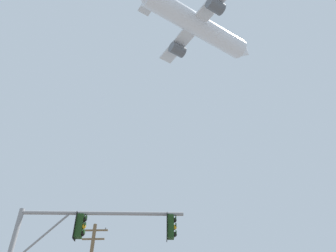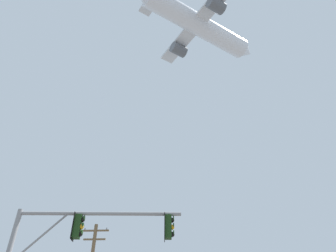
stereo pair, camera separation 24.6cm
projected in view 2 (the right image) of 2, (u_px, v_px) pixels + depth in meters
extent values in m
cylinder|color=gray|center=(101.00, 214.00, 12.67)|extent=(6.44, 0.50, 0.15)
cylinder|color=gray|center=(38.00, 239.00, 12.06)|extent=(1.99, 0.19, 2.08)
cube|color=#193814|center=(168.00, 227.00, 12.40)|extent=(0.28, 0.33, 0.90)
cylinder|color=#193814|center=(168.00, 214.00, 12.69)|extent=(0.05, 0.05, 0.12)
cube|color=black|center=(165.00, 227.00, 12.39)|extent=(0.05, 0.46, 1.04)
sphere|color=black|center=(172.00, 220.00, 12.56)|extent=(0.20, 0.20, 0.20)
cylinder|color=#193814|center=(173.00, 219.00, 12.59)|extent=(0.05, 0.21, 0.21)
sphere|color=orange|center=(172.00, 227.00, 12.39)|extent=(0.20, 0.20, 0.20)
cylinder|color=#193814|center=(174.00, 226.00, 12.43)|extent=(0.05, 0.21, 0.21)
sphere|color=black|center=(172.00, 234.00, 12.23)|extent=(0.20, 0.20, 0.20)
cylinder|color=#193814|center=(174.00, 233.00, 12.26)|extent=(0.05, 0.21, 0.21)
cube|color=#193814|center=(77.00, 227.00, 12.36)|extent=(0.28, 0.33, 0.90)
cylinder|color=#193814|center=(80.00, 214.00, 12.66)|extent=(0.05, 0.05, 0.12)
cube|color=black|center=(74.00, 227.00, 12.36)|extent=(0.05, 0.46, 1.04)
sphere|color=black|center=(82.00, 220.00, 12.52)|extent=(0.20, 0.20, 0.20)
cylinder|color=#193814|center=(84.00, 218.00, 12.55)|extent=(0.05, 0.21, 0.21)
sphere|color=orange|center=(81.00, 227.00, 12.35)|extent=(0.20, 0.20, 0.20)
cylinder|color=#193814|center=(83.00, 225.00, 12.39)|extent=(0.05, 0.21, 0.21)
sphere|color=black|center=(80.00, 234.00, 12.19)|extent=(0.20, 0.20, 0.20)
cylinder|color=#193814|center=(82.00, 233.00, 12.22)|extent=(0.05, 0.21, 0.21)
cube|color=brown|center=(96.00, 231.00, 25.91)|extent=(2.20, 0.12, 0.12)
cube|color=brown|center=(94.00, 239.00, 25.50)|extent=(1.80, 0.12, 0.12)
cylinder|color=gray|center=(85.00, 229.00, 26.02)|extent=(0.10, 0.10, 0.18)
cylinder|color=gray|center=(107.00, 229.00, 25.95)|extent=(0.10, 0.10, 0.18)
cylinder|color=white|center=(198.00, 25.00, 49.91)|extent=(16.87, 13.12, 3.25)
cone|color=white|center=(246.00, 51.00, 54.33)|extent=(3.60, 3.81, 3.09)
cube|color=silver|center=(196.00, 25.00, 49.40)|extent=(11.71, 15.46, 0.37)
cylinder|color=#595B60|center=(178.00, 50.00, 52.14)|extent=(3.05, 2.90, 1.83)
cylinder|color=#595B60|center=(216.00, 5.00, 45.52)|extent=(3.05, 2.90, 1.83)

